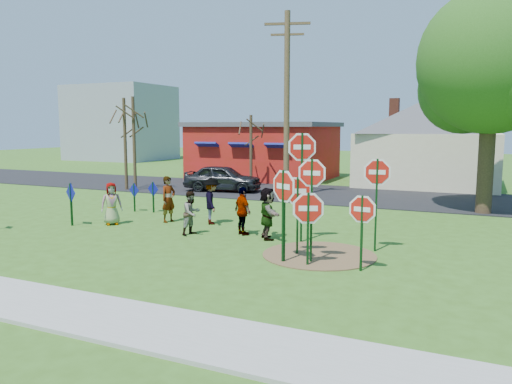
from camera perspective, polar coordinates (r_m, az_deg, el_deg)
ground at (r=16.97m, az=-6.44°, el=-4.82°), size 120.00×120.00×0.00m
sidewalk at (r=11.62m, az=-25.39°, el=-11.09°), size 22.00×1.80×0.08m
road at (r=27.32m, az=6.07°, el=-0.10°), size 120.00×7.50×0.04m
dirt_patch at (r=14.26m, az=7.23°, el=-7.14°), size 3.20×3.20×0.03m
red_building at (r=35.17m, az=0.96°, el=4.81°), size 9.40×7.69×3.90m
cream_house at (r=32.34m, az=19.22°, el=5.86°), size 9.40×9.40×6.50m
distant_building at (r=57.37m, az=-15.17°, el=7.61°), size 10.00×8.00×8.00m
stop_sign_a at (r=13.11m, az=3.19°, el=-0.35°), size 1.04×0.57×2.63m
stop_sign_b at (r=15.48m, az=5.27°, el=3.81°), size 1.10×0.48×3.57m
stop_sign_c at (r=13.13m, az=6.39°, el=0.66°), size 1.00×0.14×2.90m
stop_sign_d at (r=14.69m, az=13.66°, el=1.25°), size 1.04×0.17×2.84m
stop_sign_e at (r=12.92m, az=5.98°, el=-2.45°), size 1.04×0.45×2.07m
stop_sign_f at (r=12.64m, az=12.04°, el=-2.54°), size 0.94×0.12×2.04m
stop_sign_g at (r=14.01m, az=4.78°, el=-0.68°), size 1.03×0.35×2.35m
blue_diamond_b at (r=19.37m, az=-20.39°, el=-0.75°), size 0.68×0.28×1.58m
blue_diamond_c at (r=21.85m, az=-13.74°, el=-0.21°), size 0.60×0.15×1.23m
blue_diamond_d at (r=21.43m, az=-11.67°, el=-0.14°), size 0.62×0.14×1.31m
person_a at (r=19.13m, az=-16.19°, el=-1.29°), size 0.88×0.90×1.57m
person_b at (r=19.14m, az=-9.97°, el=-0.82°), size 0.55×0.72×1.75m
person_c at (r=16.80m, az=-7.38°, el=-2.40°), size 0.71×0.83×1.47m
person_d at (r=18.55m, az=-5.08°, el=-1.04°), size 1.15×1.28×1.72m
person_e at (r=16.60m, az=-1.53°, el=-2.20°), size 1.00×0.87×1.62m
person_f at (r=16.00m, az=1.30°, el=-2.47°), size 1.29×1.56×1.67m
suv at (r=27.76m, az=-3.82°, el=1.61°), size 4.51×2.38×1.46m
utility_pole at (r=25.10m, az=3.54°, el=10.26°), size 2.17×0.79×9.17m
leafy_tree at (r=22.71m, az=25.70°, el=12.59°), size 6.46×5.89×9.18m
bare_tree_west at (r=28.91m, az=-13.81°, el=6.88°), size 1.80×1.80×5.27m
bare_tree_east at (r=29.86m, az=-0.58°, el=5.90°), size 1.80×1.80×4.29m
bare_tree_mid at (r=29.30m, az=-14.77°, el=6.78°), size 1.80×1.80×5.21m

